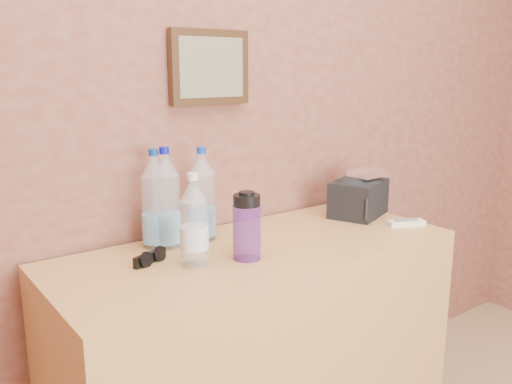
# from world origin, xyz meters

# --- Properties ---
(picture_frame) EXTENTS (0.30, 0.03, 0.25)m
(picture_frame) POSITION_xyz_m (0.01, 1.98, 1.40)
(picture_frame) COLOR #382311
(picture_frame) RESTS_ON room_shell
(dresser) EXTENTS (1.33, 0.56, 0.83)m
(dresser) POSITION_xyz_m (0.01, 1.70, 0.42)
(dresser) COLOR tan
(dresser) RESTS_ON ground
(pet_large_a) EXTENTS (0.09, 0.09, 0.32)m
(pet_large_a) POSITION_xyz_m (-0.22, 1.88, 0.98)
(pet_large_a) COLOR white
(pet_large_a) RESTS_ON dresser
(pet_large_b) EXTENTS (0.09, 0.09, 0.32)m
(pet_large_b) POSITION_xyz_m (-0.25, 1.90, 0.97)
(pet_large_b) COLOR white
(pet_large_b) RESTS_ON dresser
(pet_large_c) EXTENTS (0.08, 0.08, 0.31)m
(pet_large_c) POSITION_xyz_m (-0.09, 1.88, 0.97)
(pet_large_c) COLOR silver
(pet_large_c) RESTS_ON dresser
(pet_small) EXTENTS (0.08, 0.08, 0.27)m
(pet_small) POSITION_xyz_m (-0.23, 1.68, 0.95)
(pet_small) COLOR white
(pet_small) RESTS_ON dresser
(nalgene_bottle) EXTENTS (0.09, 0.09, 0.21)m
(nalgene_bottle) POSITION_xyz_m (-0.08, 1.63, 0.94)
(nalgene_bottle) COLOR #59248D
(nalgene_bottle) RESTS_ON dresser
(sunglasses) EXTENTS (0.14, 0.09, 0.03)m
(sunglasses) POSITION_xyz_m (-0.33, 1.77, 0.85)
(sunglasses) COLOR black
(sunglasses) RESTS_ON dresser
(ac_remote) EXTENTS (0.14, 0.10, 0.02)m
(ac_remote) POSITION_xyz_m (0.60, 1.57, 0.84)
(ac_remote) COLOR silver
(ac_remote) RESTS_ON dresser
(toiletry_bag) EXTENTS (0.28, 0.24, 0.16)m
(toiletry_bag) POSITION_xyz_m (0.56, 1.78, 0.91)
(toiletry_bag) COLOR black
(toiletry_bag) RESTS_ON dresser
(foil_packet) EXTENTS (0.12, 0.10, 0.02)m
(foil_packet) POSITION_xyz_m (0.58, 1.76, 1.00)
(foil_packet) COLOR silver
(foil_packet) RESTS_ON toiletry_bag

